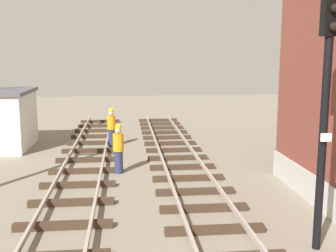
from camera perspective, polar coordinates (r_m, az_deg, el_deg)
signal_mast at (r=9.58m, az=20.80°, el=4.75°), size 0.36×0.40×5.85m
track_worker_foreground at (r=20.18m, az=-7.73°, el=-0.22°), size 0.40×0.40×1.87m
track_worker_distant at (r=15.62m, az=-6.78°, el=-3.10°), size 0.40×0.40×1.87m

